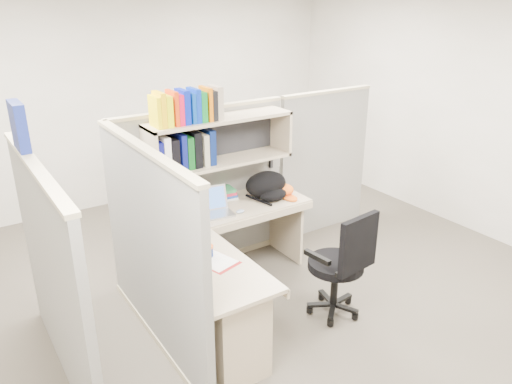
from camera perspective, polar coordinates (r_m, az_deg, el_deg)
ground at (r=4.59m, az=-0.35°, el=-12.75°), size 6.00×6.00×0.00m
room_shell at (r=3.91m, az=-0.40°, el=7.23°), size 6.00×6.00×6.00m
cubicle at (r=4.34m, az=-7.72°, el=-1.37°), size 3.79×1.84×1.95m
desk at (r=3.97m, az=-3.11°, el=-11.29°), size 1.74×1.75×0.73m
laptop at (r=4.49m, az=-4.89°, el=-1.24°), size 0.39×0.39×0.24m
backpack at (r=4.85m, az=1.53°, el=0.69°), size 0.46×0.38×0.26m
orange_cap at (r=4.96m, az=3.15°, el=0.26°), size 0.23×0.25×0.11m
snack_canister at (r=3.84m, az=-5.59°, el=-6.71°), size 0.09×0.09×0.09m
tissue_box at (r=3.54m, az=-6.77°, el=-8.63°), size 0.12×0.12×0.17m
mouse at (r=4.56m, az=-1.82°, el=-2.23°), size 0.09×0.06×0.03m
paper_cup at (r=4.74m, az=-5.90°, el=-0.97°), size 0.07×0.07×0.09m
book_stack at (r=4.90m, az=-3.34°, el=-0.09°), size 0.17×0.22×0.10m
loose_paper at (r=3.80m, az=-4.67°, el=-7.80°), size 0.29×0.34×0.00m
task_chair at (r=4.33m, az=9.44°, el=-9.88°), size 0.54×0.50×0.99m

